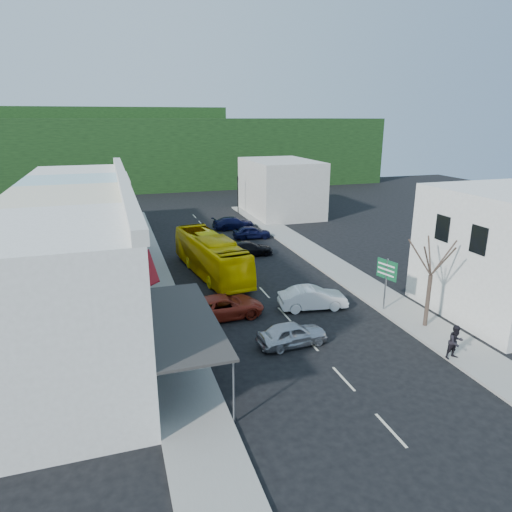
{
  "coord_description": "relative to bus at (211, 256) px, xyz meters",
  "views": [
    {
      "loc": [
        -10.01,
        -25.26,
        12.2
      ],
      "look_at": [
        0.0,
        6.0,
        2.2
      ],
      "focal_mm": 32.0,
      "sensor_mm": 36.0,
      "label": 1
    }
  ],
  "objects": [
    {
      "name": "car_silver",
      "position": [
        1.68,
        -13.22,
        -0.85
      ],
      "size": [
        4.53,
        2.15,
        1.4
      ],
      "primitive_type": "imported",
      "rotation": [
        0.0,
        0.0,
        1.65
      ],
      "color": "silver",
      "rests_on": "ground"
    },
    {
      "name": "bus",
      "position": [
        0.0,
        0.0,
        0.0
      ],
      "size": [
        3.99,
        11.83,
        3.1
      ],
      "primitive_type": "imported",
      "rotation": [
        0.0,
        0.0,
        0.13
      ],
      "color": "#FED703",
      "rests_on": "ground"
    },
    {
      "name": "car_black_near",
      "position": [
        4.4,
        4.08,
        -0.85
      ],
      "size": [
        4.55,
        1.97,
        1.4
      ],
      "primitive_type": "imported",
      "rotation": [
        0.0,
        0.0,
        1.54
      ],
      "color": "black",
      "rests_on": "ground"
    },
    {
      "name": "pedestrian_right",
      "position": [
        9.07,
        -17.4,
        -0.55
      ],
      "size": [
        0.72,
        0.48,
        1.7
      ],
      "primitive_type": "imported",
      "rotation": [
        0.0,
        0.0,
        0.05
      ],
      "color": "black",
      "rests_on": "sidewalk_right"
    },
    {
      "name": "sidewalk_left",
      "position": [
        -4.73,
        0.8,
        -1.48
      ],
      "size": [
        3.0,
        52.0,
        0.15
      ],
      "primitive_type": "cube",
      "color": "gray",
      "rests_on": "ground"
    },
    {
      "name": "right_building",
      "position": [
        16.27,
        -13.2,
        2.45
      ],
      "size": [
        8.0,
        9.0,
        8.0
      ],
      "primitive_type": "cube",
      "color": "silver",
      "rests_on": "ground"
    },
    {
      "name": "traffic_signal",
      "position": [
        8.57,
        22.63,
        0.93
      ],
      "size": [
        0.63,
        1.06,
        4.95
      ],
      "primitive_type": null,
      "rotation": [
        0.0,
        0.0,
        3.08
      ],
      "color": "black",
      "rests_on": "ground"
    },
    {
      "name": "street_tree",
      "position": [
        10.19,
        -13.61,
        1.8
      ],
      "size": [
        3.52,
        3.52,
        6.69
      ],
      "primitive_type": null,
      "rotation": [
        0.0,
        0.0,
        -0.37
      ],
      "color": "#342820",
      "rests_on": "ground"
    },
    {
      "name": "ground",
      "position": [
        2.77,
        -9.2,
        -1.55
      ],
      "size": [
        120.0,
        120.0,
        0.0
      ],
      "primitive_type": "plane",
      "color": "black",
      "rests_on": "ground"
    },
    {
      "name": "shopfront_row",
      "position": [
        -9.72,
        -4.2,
        2.45
      ],
      "size": [
        8.25,
        30.0,
        8.0
      ],
      "color": "silver",
      "rests_on": "ground"
    },
    {
      "name": "pedestrian_left",
      "position": [
        -5.73,
        -9.04,
        -0.55
      ],
      "size": [
        0.45,
        0.63,
        1.7
      ],
      "primitive_type": "imported",
      "rotation": [
        0.0,
        0.0,
        1.65
      ],
      "color": "black",
      "rests_on": "sidewalk_left"
    },
    {
      "name": "distant_block_right",
      "position": [
        13.77,
        20.8,
        1.95
      ],
      "size": [
        8.0,
        12.0,
        7.0
      ],
      "primitive_type": "cube",
      "color": "#B7B2A8",
      "rests_on": "ground"
    },
    {
      "name": "car_red",
      "position": [
        -1.06,
        -8.42,
        -0.85
      ],
      "size": [
        4.71,
        2.18,
        1.4
      ],
      "primitive_type": "imported",
      "rotation": [
        0.0,
        0.0,
        1.63
      ],
      "color": "maroon",
      "rests_on": "ground"
    },
    {
      "name": "car_white",
      "position": [
        4.9,
        -8.89,
        -0.85
      ],
      "size": [
        4.61,
        2.39,
        1.4
      ],
      "primitive_type": "imported",
      "rotation": [
        0.0,
        0.0,
        1.43
      ],
      "color": "white",
      "rests_on": "ground"
    },
    {
      "name": "sidewalk_right",
      "position": [
        10.27,
        0.8,
        -1.48
      ],
      "size": [
        3.0,
        52.0,
        0.15
      ],
      "primitive_type": "cube",
      "color": "gray",
      "rests_on": "ground"
    },
    {
      "name": "direction_sign",
      "position": [
        9.17,
        -10.71,
        0.25
      ],
      "size": [
        0.99,
        1.71,
        3.59
      ],
      "primitive_type": null,
      "rotation": [
        0.0,
        0.0,
        0.26
      ],
      "color": "#135931",
      "rests_on": "ground"
    },
    {
      "name": "car_navy_far",
      "position": [
        5.77,
        14.6,
        -0.85
      ],
      "size": [
        4.6,
        2.09,
        1.4
      ],
      "primitive_type": "imported",
      "rotation": [
        0.0,
        0.0,
        1.63
      ],
      "color": "black",
      "rests_on": "ground"
    },
    {
      "name": "car_navy_mid",
      "position": [
        6.48,
        9.85,
        -0.85
      ],
      "size": [
        4.57,
        2.27,
        1.4
      ],
      "primitive_type": "imported",
      "rotation": [
        0.0,
        0.0,
        1.46
      ],
      "color": "black",
      "rests_on": "ground"
    },
    {
      "name": "hillside",
      "position": [
        1.32,
        55.89,
        5.18
      ],
      "size": [
        80.0,
        26.0,
        14.0
      ],
      "color": "black",
      "rests_on": "ground"
    },
    {
      "name": "distant_block_left",
      "position": [
        -9.23,
        17.8,
        1.45
      ],
      "size": [
        8.0,
        10.0,
        6.0
      ],
      "primitive_type": "cube",
      "color": "#B7B2A8",
      "rests_on": "ground"
    }
  ]
}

